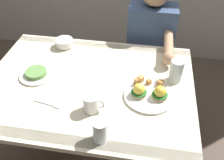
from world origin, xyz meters
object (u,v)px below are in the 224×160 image
at_px(side_plate, 36,74).
at_px(water_glass_near, 176,72).
at_px(fork, 49,104).
at_px(water_glass_far, 100,132).
at_px(coffee_mug, 92,103).
at_px(dining_table, 89,96).
at_px(diner_person, 150,45).
at_px(eggs_benedict_plate, 149,93).
at_px(fruit_bowl, 64,43).

bearing_deg(side_plate, water_glass_near, 6.68).
height_order(fork, water_glass_far, water_glass_far).
xyz_separation_m(water_glass_near, side_plate, (-0.80, -0.09, -0.05)).
xyz_separation_m(coffee_mug, water_glass_near, (0.42, 0.31, 0.01)).
relative_size(dining_table, diner_person, 1.05).
bearing_deg(water_glass_near, fork, -154.64).
height_order(coffee_mug, side_plate, coffee_mug).
distance_m(eggs_benedict_plate, water_glass_near, 0.22).
xyz_separation_m(side_plate, diner_person, (0.65, 0.59, -0.10)).
height_order(dining_table, side_plate, side_plate).
height_order(eggs_benedict_plate, fork, eggs_benedict_plate).
height_order(fruit_bowl, side_plate, fruit_bowl).
bearing_deg(fork, side_plate, 126.15).
xyz_separation_m(fruit_bowl, side_plate, (-0.07, -0.33, -0.02)).
xyz_separation_m(fruit_bowl, water_glass_near, (0.74, -0.24, 0.03)).
bearing_deg(water_glass_near, eggs_benedict_plate, -130.53).
bearing_deg(water_glass_near, diner_person, 107.45).
height_order(water_glass_far, side_plate, water_glass_far).
distance_m(dining_table, water_glass_far, 0.43).
relative_size(water_glass_near, side_plate, 0.68).
height_order(dining_table, fruit_bowl, fruit_bowl).
bearing_deg(coffee_mug, water_glass_near, 36.18).
bearing_deg(diner_person, fork, -121.55).
xyz_separation_m(fork, water_glass_far, (0.31, -0.17, 0.05)).
distance_m(fruit_bowl, water_glass_near, 0.77).
relative_size(fruit_bowl, side_plate, 0.60).
bearing_deg(eggs_benedict_plate, water_glass_near, 49.47).
bearing_deg(eggs_benedict_plate, coffee_mug, -152.87).
xyz_separation_m(dining_table, water_glass_far, (0.15, -0.37, 0.16)).
relative_size(water_glass_far, side_plate, 0.56).
xyz_separation_m(dining_table, fruit_bowl, (-0.25, 0.34, 0.14)).
bearing_deg(fruit_bowl, eggs_benedict_plate, -33.78).
xyz_separation_m(coffee_mug, diner_person, (0.26, 0.80, -0.14)).
relative_size(dining_table, fruit_bowl, 10.00).
relative_size(coffee_mug, side_plate, 0.56).
distance_m(coffee_mug, fork, 0.23).
height_order(fork, side_plate, side_plate).
height_order(fruit_bowl, diner_person, diner_person).
distance_m(dining_table, diner_person, 0.69).
distance_m(fruit_bowl, water_glass_far, 0.81).
xyz_separation_m(dining_table, diner_person, (0.33, 0.60, 0.02)).
relative_size(fork, diner_person, 0.14).
height_order(eggs_benedict_plate, side_plate, eggs_benedict_plate).
distance_m(fork, side_plate, 0.26).
bearing_deg(water_glass_far, side_plate, 140.69).
bearing_deg(side_plate, water_glass_far, -39.31).
bearing_deg(fork, fruit_bowl, 99.29).
relative_size(side_plate, diner_person, 0.18).
bearing_deg(dining_table, coffee_mug, -70.58).
bearing_deg(fork, diner_person, 58.45).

